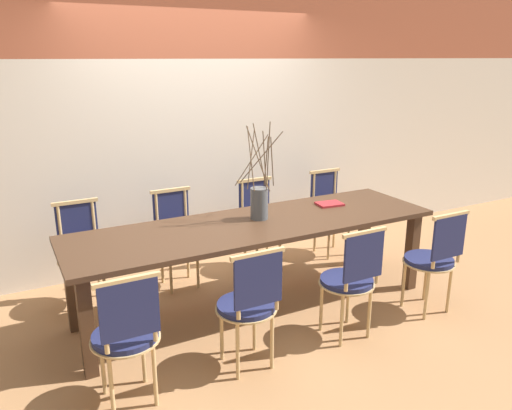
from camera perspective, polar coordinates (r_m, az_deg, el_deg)
name	(u,v)px	position (r m, az deg, el deg)	size (l,w,h in m)	color
ground_plane	(256,307)	(4.38, 0.00, -11.53)	(16.00, 16.00, 0.00)	#9E7047
wall_rear	(196,106)	(5.06, -6.91, 11.20)	(12.00, 0.06, 3.20)	beige
dining_table	(256,233)	(4.11, 0.00, -3.19)	(3.07, 0.88, 0.76)	#422B1C
chair_near_leftend	(127,332)	(3.14, -14.57, -13.91)	(0.42, 0.42, 0.90)	#1E234C
chair_near_left	(249,302)	(3.38, -0.76, -11.04)	(0.42, 0.42, 0.90)	#1E234C
chair_near_center	(351,277)	(3.80, 10.79, -8.09)	(0.42, 0.42, 0.90)	#1E234C
chair_near_right	(434,257)	(4.34, 19.67, -5.57)	(0.42, 0.42, 0.90)	#1E234C
chair_far_leftend	(82,250)	(4.49, -19.30, -4.83)	(0.42, 0.42, 0.90)	#1E234C
chair_far_left	(176,234)	(4.66, -9.07, -3.27)	(0.42, 0.42, 0.90)	#1E234C
chair_far_center	(260,220)	(4.99, 0.47, -1.72)	(0.42, 0.42, 0.90)	#1E234C
chair_far_right	(330,208)	(5.42, 8.46, -0.38)	(0.42, 0.42, 0.90)	#1E234C
vase_centerpiece	(259,201)	(4.13, 0.38, 0.45)	(0.40, 0.41, 0.82)	#4C5156
book_stack	(330,204)	(4.61, 8.41, 0.12)	(0.25, 0.19, 0.02)	maroon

